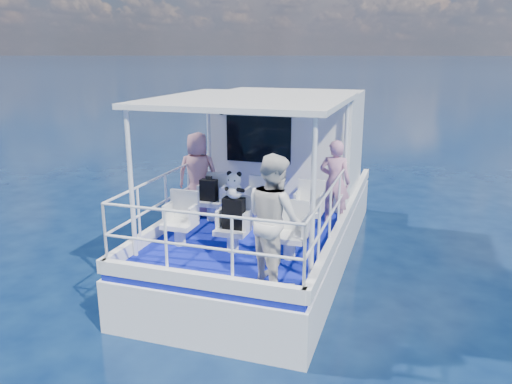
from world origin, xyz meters
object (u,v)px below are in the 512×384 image
Objects in this scene: passenger_port_fwd at (198,174)px; backpack_center at (234,213)px; panda at (234,185)px; passenger_stbd_aft at (274,219)px.

passenger_port_fwd is 3.26× the size of backpack_center.
backpack_center is 1.17× the size of panda.
passenger_port_fwd reaches higher than panda.
passenger_stbd_aft is 3.60× the size of backpack_center.
passenger_stbd_aft is at bearing -41.75° from backpack_center.
panda is (0.02, -0.01, 0.45)m from backpack_center.
passenger_port_fwd reaches higher than backpack_center.
passenger_port_fwd is 2.02m from panda.
passenger_port_fwd is 0.91× the size of passenger_stbd_aft.
passenger_port_fwd is 1.98m from backpack_center.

